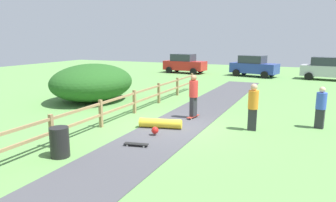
{
  "coord_description": "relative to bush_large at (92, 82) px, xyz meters",
  "views": [
    {
      "loc": [
        4.73,
        -10.93,
        3.44
      ],
      "look_at": [
        -0.32,
        0.07,
        1.0
      ],
      "focal_mm": 33.16,
      "sensor_mm": 36.0,
      "label": 1
    }
  ],
  "objects": [
    {
      "name": "parked_car_red",
      "position": [
        -0.58,
        15.44,
        -0.08
      ],
      "size": [
        4.32,
        2.26,
        1.92
      ],
      "color": "red",
      "rests_on": "ground_plane"
    },
    {
      "name": "wooden_fence",
      "position": [
        3.69,
        -2.92,
        -0.37
      ],
      "size": [
        0.12,
        18.12,
        1.1
      ],
      "color": "#997A51",
      "rests_on": "ground_plane"
    },
    {
      "name": "skateboard_loose",
      "position": [
        6.09,
        -5.59,
        -0.95
      ],
      "size": [
        0.82,
        0.36,
        0.08
      ],
      "color": "black",
      "rests_on": "asphalt_path"
    },
    {
      "name": "trash_bin",
      "position": [
        4.49,
        -7.28,
        -0.59
      ],
      "size": [
        0.56,
        0.56,
        0.9
      ],
      "primitive_type": "cylinder",
      "color": "black",
      "rests_on": "ground_plane"
    },
    {
      "name": "parked_car_silver",
      "position": [
        12.37,
        15.45,
        -0.08
      ],
      "size": [
        4.39,
        2.44,
        1.92
      ],
      "color": "#B7B7BC",
      "rests_on": "ground_plane"
    },
    {
      "name": "asphalt_path",
      "position": [
        6.29,
        -2.92,
        -1.03
      ],
      "size": [
        2.4,
        28.0,
        0.02
      ],
      "primitive_type": "cube",
      "color": "#47474C",
      "rests_on": "ground_plane"
    },
    {
      "name": "skater_fallen",
      "position": [
        5.91,
        -3.44,
        -0.84
      ],
      "size": [
        1.71,
        1.43,
        0.36
      ],
      "color": "yellow",
      "rests_on": "asphalt_path"
    },
    {
      "name": "parked_car_blue",
      "position": [
        6.27,
        15.45,
        -0.08
      ],
      "size": [
        4.48,
        2.71,
        1.92
      ],
      "color": "#283D99",
      "rests_on": "ground_plane"
    },
    {
      "name": "bush_large",
      "position": [
        0.0,
        0.0,
        0.0
      ],
      "size": [
        4.19,
        5.02,
        2.07
      ],
      "primitive_type": "ellipsoid",
      "color": "#23561E",
      "rests_on": "ground_plane"
    },
    {
      "name": "skater_riding",
      "position": [
        6.52,
        -1.4,
        0.05
      ],
      "size": [
        0.44,
        0.82,
        1.9
      ],
      "color": "#B23326",
      "rests_on": "asphalt_path"
    },
    {
      "name": "bystander_blue",
      "position": [
        11.52,
        -0.77,
        -0.14
      ],
      "size": [
        0.46,
        0.46,
        1.64
      ],
      "color": "#2D2D33",
      "rests_on": "ground_plane"
    },
    {
      "name": "ground_plane",
      "position": [
        6.29,
        -2.92,
        -1.04
      ],
      "size": [
        60.0,
        60.0,
        0.0
      ],
      "primitive_type": "plane",
      "color": "#60934C"
    },
    {
      "name": "bystander_orange",
      "position": [
        9.18,
        -2.16,
        -0.04
      ],
      "size": [
        0.41,
        0.41,
        1.8
      ],
      "color": "#2D2D33",
      "rests_on": "ground_plane"
    }
  ]
}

